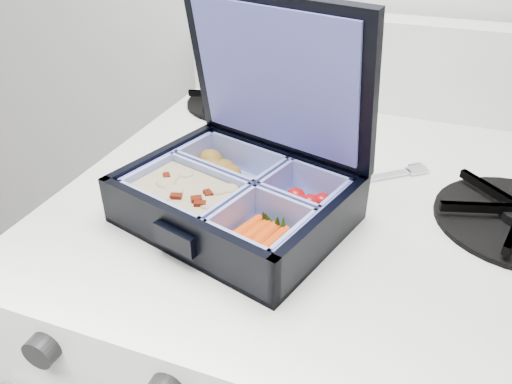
% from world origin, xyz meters
% --- Properties ---
extents(bento_box, '(0.29, 0.26, 0.06)m').
position_xyz_m(bento_box, '(-0.67, 1.53, 1.03)').
color(bento_box, black).
rests_on(bento_box, stove).
extents(burner_grate_rear, '(0.22, 0.22, 0.02)m').
position_xyz_m(burner_grate_rear, '(-0.81, 1.86, 1.01)').
color(burner_grate_rear, black).
rests_on(burner_grate_rear, stove).
extents(fork, '(0.15, 0.13, 0.01)m').
position_xyz_m(fork, '(-0.54, 1.67, 1.00)').
color(fork, silver).
rests_on(fork, stove).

